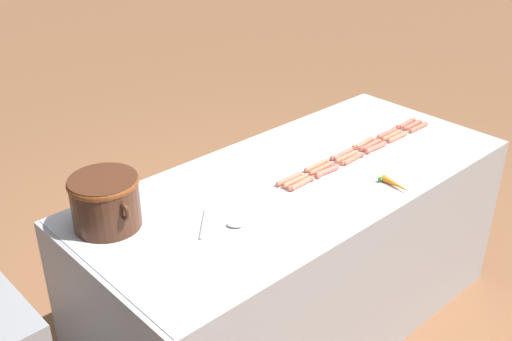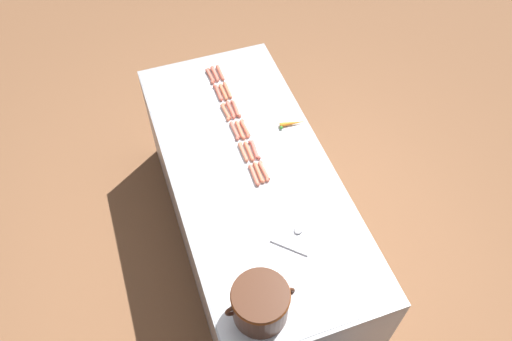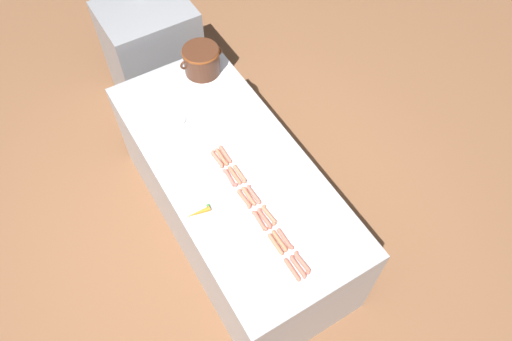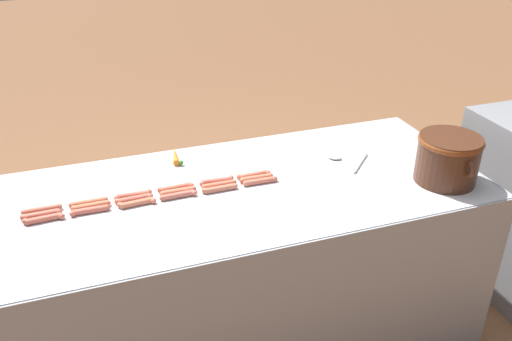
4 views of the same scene
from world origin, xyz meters
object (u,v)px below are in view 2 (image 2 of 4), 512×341
Objects in this scene: hot_dog_3 at (245,128)px; bean_pot at (260,302)px; hot_dog_5 at (264,171)px; hot_dog_6 at (215,74)px; hot_dog_14 at (226,112)px; hot_dog_16 at (243,152)px; hot_dog_1 at (228,90)px; carrot at (292,123)px; hot_dog_15 at (234,131)px; hot_dog_12 at (210,76)px; serving_spoon at (295,235)px; hot_dog_2 at (236,109)px; hot_dog_7 at (223,92)px; hot_dog_17 at (254,175)px; hot_dog_0 at (220,73)px; hot_dog_10 at (249,151)px; hot_dog_11 at (259,173)px; hot_dog_13 at (218,93)px; hot_dog_4 at (254,150)px; hot_dog_9 at (240,130)px; hot_dog_8 at (231,110)px.

hot_dog_3 is 0.46× the size of bean_pot.
bean_pot reaches higher than hot_dog_5.
hot_dog_14 is at bearing 84.34° from hot_dog_6.
hot_dog_16 is 1.03m from bean_pot.
hot_dog_1 is 0.53m from carrot.
hot_dog_15 is 1.21m from bean_pot.
serving_spoon is (-0.09, 1.39, -0.00)m from hot_dog_12.
hot_dog_15 is at bearing -2.32° from hot_dog_3.
hot_dog_15 reaches higher than serving_spoon.
hot_dog_2 and hot_dog_7 have the same top height.
hot_dog_5 is 0.74× the size of serving_spoon.
hot_dog_5 is (0.00, 0.37, 0.00)m from hot_dog_3.
hot_dog_16 is at bearing 87.15° from hot_dog_6.
hot_dog_17 is at bearing 79.31° from hot_dog_3.
hot_dog_0 is 1.00× the size of hot_dog_6.
carrot is (-0.34, -0.13, 0.00)m from hot_dog_10.
serving_spoon is at bearing 93.59° from hot_dog_12.
hot_dog_1 is at bearing -89.87° from hot_dog_3.
hot_dog_11 is (-0.00, 0.93, 0.00)m from hot_dog_6.
hot_dog_11 is at bearing 92.85° from hot_dog_13.
hot_dog_10 is 0.74m from hot_dog_12.
hot_dog_13 and hot_dog_16 have the same top height.
hot_dog_6 is 1.00× the size of hot_dog_16.
hot_dog_16 is (0.07, -0.01, 0.00)m from hot_dog_4.
hot_dog_5 is 1.00× the size of hot_dog_16.
hot_dog_2 is 1.02m from serving_spoon.
hot_dog_17 is (-0.00, 0.19, 0.00)m from hot_dog_16.
hot_dog_16 is at bearing 89.88° from hot_dog_13.
hot_dog_2 is 1.00× the size of hot_dog_17.
hot_dog_5 is (0.00, 0.93, 0.00)m from hot_dog_0.
hot_dog_4 is at bearing 175.48° from hot_dog_16.
hot_dog_5 is at bearing -171.67° from hot_dog_17.
hot_dog_12 is (0.07, -0.92, 0.00)m from hot_dog_5.
hot_dog_17 is 0.85m from bean_pot.
hot_dog_7 is at bearing -90.13° from hot_dog_11.
hot_dog_15 is 0.19m from hot_dog_16.
hot_dog_3 is at bearing -11.57° from carrot.
hot_dog_13 is at bearing -89.90° from hot_dog_15.
hot_dog_0 is 1.00× the size of hot_dog_11.
hot_dog_15 is (0.07, -0.00, 0.00)m from hot_dog_3.
serving_spoon is (-0.01, 1.21, -0.00)m from hot_dog_1.
hot_dog_2 is 0.39m from carrot.
hot_dog_9 and hot_dog_16 have the same top height.
hot_dog_2 is 0.55m from hot_dog_11.
carrot is at bearing 124.76° from hot_dog_1.
hot_dog_2 and hot_dog_10 have the same top height.
hot_dog_4 is 0.75m from hot_dog_6.
hot_dog_8 is 1.00× the size of hot_dog_17.
hot_dog_0 is 1.00× the size of hot_dog_17.
hot_dog_5 is at bearing 97.58° from hot_dog_14.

